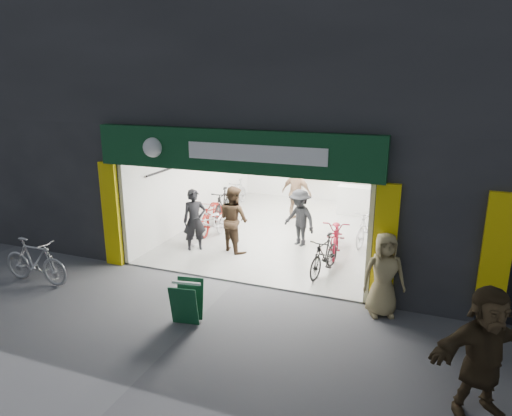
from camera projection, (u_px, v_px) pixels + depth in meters
The scene contains 17 objects.
ground at pixel (234, 282), 10.46m from camera, with size 60.00×60.00×0.00m, color #56565B.
building at pixel (328, 86), 13.46m from camera, with size 17.00×10.27×8.00m.
bike_left_front at pixel (210, 224), 13.10m from camera, with size 0.66×1.88×0.99m, color silver.
bike_left_midfront at pixel (223, 206), 14.80m from camera, with size 0.51×1.81×1.09m, color black.
bike_left_midback at pixel (212, 214), 13.87m from camera, with size 0.72×2.06×1.08m, color maroon.
bike_left_back at pixel (238, 193), 16.67m from camera, with size 0.46×1.61×0.97m, color #A2A3A7.
bike_right_front at pixel (324, 255), 10.80m from camera, with size 0.45×1.59×0.95m, color black.
bike_right_mid at pixel (336, 235), 12.09m from camera, with size 0.67×1.92×1.01m, color maroon.
bike_right_back at pixel (367, 226), 12.76m from camera, with size 0.49×1.75×1.05m, color silver.
parked_bike at pixel (35, 261), 10.32m from camera, with size 0.50×1.76×1.06m, color #A4A5A9.
customer_a at pixel (195, 221), 12.19m from camera, with size 0.62×0.41×1.71m, color black.
customer_b at pixel (234, 219), 12.13m from camera, with size 0.88×0.68×1.81m, color #3E2B1C.
customer_c at pixel (300, 218), 12.52m from camera, with size 1.05×0.60×1.63m, color black.
customer_d at pixel (297, 193), 14.84m from camera, with size 1.09×0.45×1.86m, color #957356.
pedestrian_near at pixel (384, 275), 8.83m from camera, with size 0.83×0.54×1.69m, color #988758.
pedestrian_far at pixel (484, 352), 6.14m from camera, with size 1.76×0.56×1.90m, color #332717.
sandwich_board at pixel (187, 301), 8.62m from camera, with size 0.61×0.62×0.82m.
Camera 1 is at (3.90, -8.79, 4.49)m, focal length 32.00 mm.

